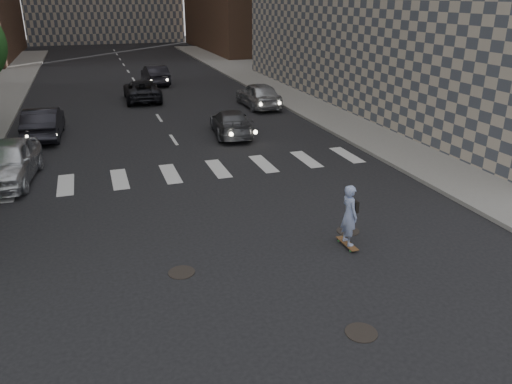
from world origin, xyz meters
TOP-DOWN VIEW (x-y plane):
  - ground at (0.00, 0.00)m, footprint 160.00×160.00m
  - sidewalk_right at (14.50, 20.00)m, footprint 13.00×80.00m
  - manhole_a at (1.20, -2.50)m, footprint 0.70×0.70m
  - manhole_b at (-2.00, 1.20)m, footprint 0.70×0.70m
  - manhole_c at (3.30, 2.00)m, footprint 0.70×0.70m
  - skateboarder at (2.81, 1.15)m, footprint 0.47×0.95m
  - silver_sedan at (-7.00, 10.06)m, footprint 2.46×4.92m
  - traffic_car_a at (-6.08, 16.48)m, footprint 1.86×4.74m
  - traffic_car_b at (2.98, 14.00)m, footprint 2.33×4.62m
  - traffic_car_c at (-0.31, 24.54)m, footprint 2.44×5.04m
  - traffic_car_d at (6.50, 20.00)m, footprint 1.96×4.71m
  - traffic_car_e at (1.46, 30.87)m, footprint 1.84×4.67m

SIDE VIEW (x-z plane):
  - ground at x=0.00m, z-range 0.00..0.00m
  - manhole_a at x=1.20m, z-range 0.00..0.02m
  - manhole_b at x=-2.00m, z-range 0.00..0.02m
  - manhole_c at x=3.30m, z-range 0.00..0.02m
  - sidewalk_right at x=14.50m, z-range 0.00..0.15m
  - traffic_car_b at x=2.98m, z-range 0.00..1.29m
  - traffic_car_c at x=-0.31m, z-range 0.00..1.38m
  - traffic_car_e at x=1.46m, z-range 0.00..1.51m
  - traffic_car_a at x=-6.08m, z-range 0.00..1.54m
  - traffic_car_d at x=6.50m, z-range 0.00..1.59m
  - silver_sedan at x=-7.00m, z-range 0.00..1.61m
  - skateboarder at x=2.81m, z-range 0.05..1.93m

